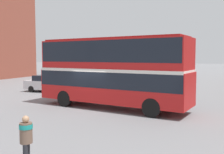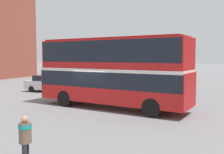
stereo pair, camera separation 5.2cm
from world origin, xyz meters
TOP-DOWN VIEW (x-y plane):
  - ground_plane at (0.00, 0.00)m, footprint 240.00×240.00m
  - double_decker_bus at (1.17, 0.67)m, footprint 10.46×4.32m
  - pedestrian_foreground at (2.08, -8.96)m, footprint 0.53×0.53m
  - parked_car_kerb_near at (-7.26, 5.91)m, footprint 4.70×1.90m

SIDE VIEW (x-z plane):
  - ground_plane at x=0.00m, z-range 0.00..0.00m
  - parked_car_kerb_near at x=-7.26m, z-range 0.01..1.60m
  - pedestrian_foreground at x=2.08m, z-range 0.18..1.80m
  - double_decker_bus at x=1.17m, z-range 0.34..4.90m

